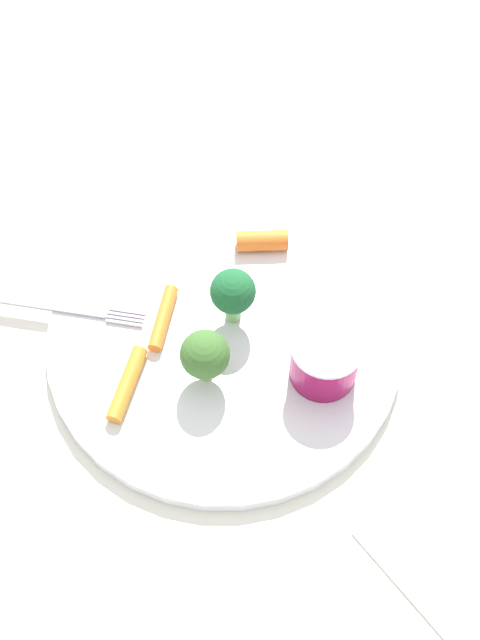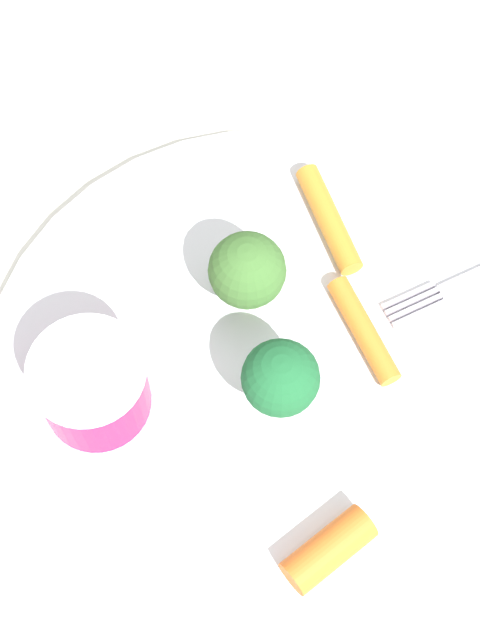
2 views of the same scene
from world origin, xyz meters
The scene contains 9 objects.
ground_plane centered at (0.00, 0.00, 0.00)m, with size 2.40×2.40×0.00m, color white.
plate centered at (0.00, 0.00, 0.01)m, with size 0.26×0.26×0.01m, color white.
sauce_cup centered at (-0.03, 0.07, 0.03)m, with size 0.05×0.05×0.04m.
broccoli_floret_0 centered at (0.03, 0.02, 0.04)m, with size 0.03×0.03×0.05m.
broccoli_floret_1 centered at (-0.01, -0.01, 0.04)m, with size 0.03×0.03×0.05m.
carrot_stick_0 centered at (0.03, -0.04, 0.02)m, with size 0.01×0.01×0.05m, color orange.
carrot_stick_1 centered at (0.08, -0.01, 0.02)m, with size 0.01×0.01×0.06m, color orange.
carrot_stick_2 centered at (-0.07, -0.04, 0.02)m, with size 0.02×0.02×0.04m, color orange.
fork centered at (0.10, -0.11, 0.01)m, with size 0.13×0.14×0.00m.
Camera 1 is at (0.19, 0.25, 0.54)m, focal length 46.37 mm.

